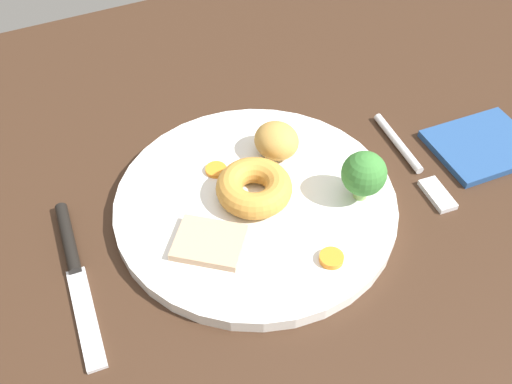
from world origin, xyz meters
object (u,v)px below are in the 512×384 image
broccoli_floret (364,174)px  knife (74,265)px  meat_slice_main (209,242)px  carrot_coin_front (216,170)px  dinner_plate (256,204)px  carrot_coin_back (331,258)px  fork (413,163)px  roast_potato_left (277,141)px  yorkshire_pudding (255,187)px  folded_napkin (483,146)px

broccoli_floret → knife: bearing=-9.3°
meat_slice_main → carrot_coin_front: (-4.30, -8.70, -0.19)cm
dinner_plate → broccoli_floret: size_ratio=5.19×
carrot_coin_back → fork: (-15.02, -8.05, -1.32)cm
meat_slice_main → roast_potato_left: roast_potato_left is taller
meat_slice_main → carrot_coin_front: size_ratio=2.81×
fork → carrot_coin_back: bearing=-56.8°
dinner_plate → broccoli_floret: bearing=156.8°
dinner_plate → roast_potato_left: (-4.77, -5.07, 2.51)cm
carrot_coin_front → carrot_coin_back: carrot_coin_back is taller
yorkshire_pudding → broccoli_floret: bearing=155.0°
broccoli_floret → folded_napkin: broccoli_floret is taller
folded_napkin → carrot_coin_front: bearing=-15.5°
meat_slice_main → folded_napkin: bearing=-178.7°
folded_napkin → knife: bearing=-4.0°
knife → dinner_plate: bearing=92.4°
roast_potato_left → carrot_coin_front: (6.86, -0.23, -1.60)cm
roast_potato_left → fork: 15.10cm
dinner_plate → carrot_coin_back: bearing=106.9°
carrot_coin_front → carrot_coin_back: 15.85cm
dinner_plate → broccoli_floret: (-9.53, 4.09, 3.83)cm
meat_slice_main → yorkshire_pudding: (-6.40, -3.74, 0.93)cm
yorkshire_pudding → roast_potato_left: 6.73cm
fork → yorkshire_pudding: bearing=-91.4°
meat_slice_main → folded_napkin: 33.00cm
fork → knife: (36.30, -2.12, 0.06)cm
carrot_coin_front → folded_napkin: 29.77cm
carrot_coin_back → dinner_plate: bearing=-73.1°
dinner_plate → folded_napkin: size_ratio=2.56×
roast_potato_left → carrot_coin_back: 14.98cm
carrot_coin_back → roast_potato_left: bearing=-97.0°
roast_potato_left → knife: size_ratio=0.27×
dinner_plate → yorkshire_pudding: 2.06cm
carrot_coin_back → knife: bearing=-25.5°
yorkshire_pudding → roast_potato_left: (-4.76, -4.73, 0.48)cm
carrot_coin_front → folded_napkin: bearing=164.5°
meat_slice_main → roast_potato_left: bearing=-142.8°
carrot_coin_back → carrot_coin_front: bearing=-71.4°
meat_slice_main → knife: bearing=-17.9°
carrot_coin_front → broccoli_floret: broccoli_floret is taller
meat_slice_main → knife: 12.62cm
fork → broccoli_floret: bearing=-69.0°
meat_slice_main → fork: 24.47cm
meat_slice_main → knife: (11.94, -3.85, -1.35)cm
roast_potato_left → broccoli_floret: bearing=117.5°
carrot_coin_front → dinner_plate: bearing=111.5°
carrot_coin_back → folded_napkin: 24.68cm
broccoli_floret → knife: 28.52cm
dinner_plate → knife: (18.33, -0.44, -0.25)cm
yorkshire_pudding → fork: 18.23cm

